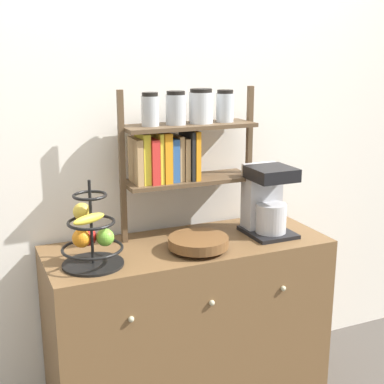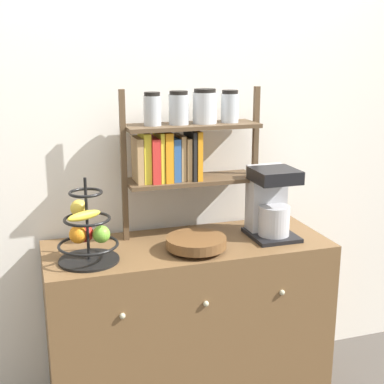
# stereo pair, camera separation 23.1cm
# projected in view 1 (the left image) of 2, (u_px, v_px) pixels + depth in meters

# --- Properties ---
(wall_back) EXTENTS (7.00, 0.05, 2.60)m
(wall_back) POSITION_uv_depth(u_px,v_px,m) (164.00, 123.00, 2.49)
(wall_back) COLOR silver
(wall_back) RESTS_ON ground_plane
(sideboard) EXTENTS (1.26, 0.50, 0.80)m
(sideboard) POSITION_uv_depth(u_px,v_px,m) (188.00, 325.00, 2.47)
(sideboard) COLOR brown
(sideboard) RESTS_ON ground_plane
(coffee_maker) EXTENTS (0.20, 0.24, 0.32)m
(coffee_maker) POSITION_uv_depth(u_px,v_px,m) (266.00, 200.00, 2.47)
(coffee_maker) COLOR black
(coffee_maker) RESTS_ON sideboard
(fruit_stand) EXTENTS (0.25, 0.25, 0.35)m
(fruit_stand) POSITION_uv_depth(u_px,v_px,m) (91.00, 236.00, 2.11)
(fruit_stand) COLOR black
(fruit_stand) RESTS_ON sideboard
(wooden_bowl) EXTENTS (0.26, 0.26, 0.06)m
(wooden_bowl) POSITION_uv_depth(u_px,v_px,m) (198.00, 243.00, 2.27)
(wooden_bowl) COLOR brown
(wooden_bowl) RESTS_ON sideboard
(shelf_hutch) EXTENTS (0.65, 0.20, 0.67)m
(shelf_hutch) POSITION_uv_depth(u_px,v_px,m) (178.00, 144.00, 2.38)
(shelf_hutch) COLOR brown
(shelf_hutch) RESTS_ON sideboard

